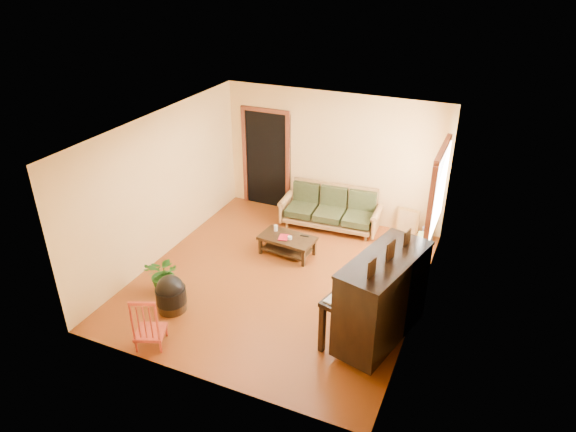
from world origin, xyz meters
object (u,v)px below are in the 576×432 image
at_px(sofa, 330,209).
at_px(armchair, 400,258).
at_px(piano, 381,301).
at_px(footstool, 171,297).
at_px(ceramic_crock, 427,235).
at_px(potted_plant, 164,274).
at_px(red_chair, 149,320).
at_px(coffee_table, 287,246).

bearing_deg(sofa, armchair, -41.11).
bearing_deg(piano, sofa, 135.48).
bearing_deg(footstool, armchair, 35.88).
relative_size(sofa, armchair, 2.17).
bearing_deg(footstool, ceramic_crock, 49.00).
relative_size(armchair, potted_plant, 1.41).
height_order(sofa, ceramic_crock, sofa).
relative_size(sofa, ceramic_crock, 7.03).
relative_size(sofa, footstool, 4.16).
bearing_deg(red_chair, piano, 2.86).
relative_size(sofa, potted_plant, 3.06).
bearing_deg(armchair, footstool, -149.57).
height_order(armchair, red_chair, armchair).
relative_size(piano, ceramic_crock, 5.68).
relative_size(piano, potted_plant, 2.47).
xyz_separation_m(sofa, footstool, (-1.33, -3.46, -0.19)).
bearing_deg(armchair, potted_plant, -157.45).
xyz_separation_m(sofa, ceramic_crock, (1.88, 0.24, -0.28)).
distance_m(armchair, red_chair, 4.07).
bearing_deg(red_chair, ceramic_crock, 33.74).
bearing_deg(sofa, footstool, -114.48).
distance_m(red_chair, ceramic_crock, 5.40).
distance_m(coffee_table, red_chair, 3.07).
bearing_deg(red_chair, potted_plant, 94.68).
bearing_deg(armchair, ceramic_crock, 76.64).
height_order(coffee_table, armchair, armchair).
height_order(armchair, ceramic_crock, armchair).
height_order(piano, red_chair, piano).
distance_m(armchair, footstool, 3.71).
height_order(footstool, potted_plant, potted_plant).
xyz_separation_m(sofa, armchair, (1.67, -1.29, 0.03)).
distance_m(piano, red_chair, 3.20).
bearing_deg(coffee_table, sofa, 74.27).
bearing_deg(red_chair, footstool, 82.02).
bearing_deg(coffee_table, armchair, -0.51).
bearing_deg(piano, coffee_table, 156.85).
distance_m(footstool, ceramic_crock, 4.90).
distance_m(piano, footstool, 3.17).
bearing_deg(sofa, red_chair, -108.46).
xyz_separation_m(red_chair, ceramic_crock, (3.02, 4.47, -0.28)).
distance_m(sofa, piano, 3.38).
height_order(coffee_table, red_chair, red_chair).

